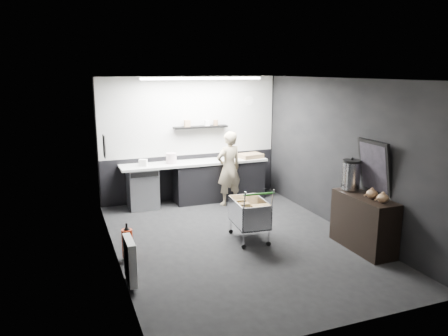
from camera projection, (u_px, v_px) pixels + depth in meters
name	position (u px, v px, depth m)	size (l,w,h in m)	color
floor	(238.00, 241.00, 7.40)	(5.50, 5.50, 0.00)	black
ceiling	(239.00, 79.00, 6.80)	(5.50, 5.50, 0.00)	white
wall_back	(190.00, 139.00, 9.61)	(5.50, 5.50, 0.00)	black
wall_front	(339.00, 214.00, 4.59)	(5.50, 5.50, 0.00)	black
wall_left	(113.00, 173.00, 6.41)	(5.50, 5.50, 0.00)	black
wall_right	(342.00, 155.00, 7.79)	(5.50, 5.50, 0.00)	black
kitchen_wall_panel	(190.00, 116.00, 9.48)	(3.95, 0.02, 1.70)	beige
dado_panel	(191.00, 176.00, 9.78)	(3.95, 0.02, 1.00)	black
floating_shelf	(201.00, 127.00, 9.50)	(1.20, 0.22, 0.04)	black
wall_clock	(249.00, 101.00, 9.89)	(0.20, 0.20, 0.03)	silver
poster	(104.00, 146.00, 7.56)	(0.02, 0.30, 0.40)	white
poster_red_band	(104.00, 142.00, 7.54)	(0.01, 0.22, 0.10)	#B31616
radiator	(130.00, 260.00, 5.83)	(0.10, 0.50, 0.60)	silver
ceiling_strip	(202.00, 78.00, 8.50)	(2.40, 0.20, 0.04)	white
prep_counter	(201.00, 181.00, 9.55)	(3.20, 0.61, 0.90)	black
person	(229.00, 169.00, 9.23)	(0.58, 0.38, 1.59)	beige
shopping_cart	(249.00, 214.00, 7.37)	(0.57, 0.90, 0.95)	silver
sideboard	(363.00, 215.00, 6.99)	(0.50, 1.18, 1.77)	black
fire_extinguisher	(127.00, 242.00, 6.64)	(0.17, 0.17, 0.55)	red
cardboard_box	(251.00, 156.00, 9.80)	(0.48, 0.37, 0.10)	#9D7B53
pink_tub	(171.00, 158.00, 9.20)	(0.22, 0.22, 0.22)	beige
white_container	(143.00, 163.00, 8.95)	(0.16, 0.12, 0.14)	silver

